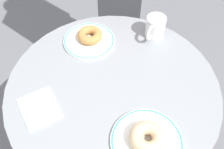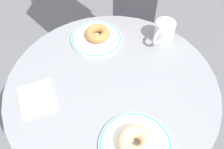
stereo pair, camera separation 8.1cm
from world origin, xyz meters
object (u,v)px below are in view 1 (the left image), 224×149
at_px(cafe_table, 113,114).
at_px(plate_right, 147,141).
at_px(donut_old_fashioned, 90,35).
at_px(plate_left, 89,40).
at_px(coffee_mug, 155,27).
at_px(donut_glazed, 148,138).
at_px(paper_napkin, 40,108).

distance_m(cafe_table, plate_right, 0.32).
height_order(cafe_table, donut_old_fashioned, donut_old_fashioned).
height_order(plate_right, donut_old_fashioned, donut_old_fashioned).
height_order(plate_left, coffee_mug, coffee_mug).
xyz_separation_m(donut_glazed, paper_napkin, (-0.30, -0.21, -0.03)).
height_order(cafe_table, plate_right, plate_right).
height_order(plate_right, donut_glazed, donut_glazed).
relative_size(plate_left, donut_old_fashioned, 2.07).
height_order(plate_left, plate_right, same).
xyz_separation_m(cafe_table, plate_left, (-0.23, 0.05, 0.22)).
height_order(donut_old_fashioned, donut_glazed, donut_glazed).
distance_m(plate_left, paper_napkin, 0.35).
bearing_deg(plate_left, plate_right, -11.44).
bearing_deg(donut_old_fashioned, donut_glazed, -12.28).
bearing_deg(donut_glazed, cafe_table, 169.53).
distance_m(plate_left, donut_old_fashioned, 0.02).
distance_m(plate_right, donut_old_fashioned, 0.48).
distance_m(cafe_table, coffee_mug, 0.40).
height_order(donut_glazed, paper_napkin, donut_glazed).
distance_m(cafe_table, donut_glazed, 0.34).
relative_size(cafe_table, paper_napkin, 5.69).
relative_size(cafe_table, donut_glazed, 6.98).
relative_size(cafe_table, donut_old_fashioned, 7.67).
bearing_deg(cafe_table, donut_old_fashioned, 165.96).
height_order(donut_old_fashioned, coffee_mug, coffee_mug).
relative_size(plate_left, coffee_mug, 1.81).
distance_m(donut_glazed, coffee_mug, 0.48).
distance_m(plate_left, coffee_mug, 0.27).
bearing_deg(plate_left, paper_napkin, -61.39).
height_order(cafe_table, donut_glazed, donut_glazed).
xyz_separation_m(donut_old_fashioned, coffee_mug, (0.13, 0.23, 0.02)).
bearing_deg(cafe_table, plate_left, 167.60).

